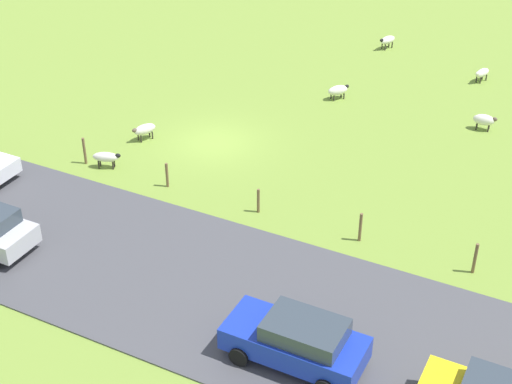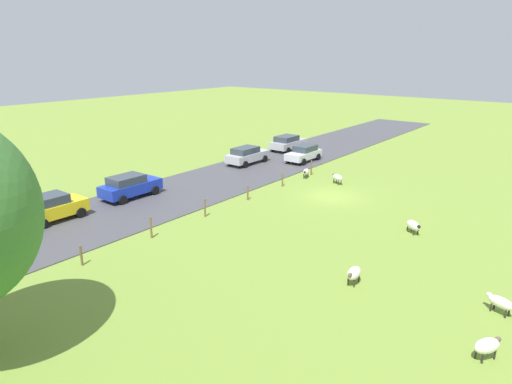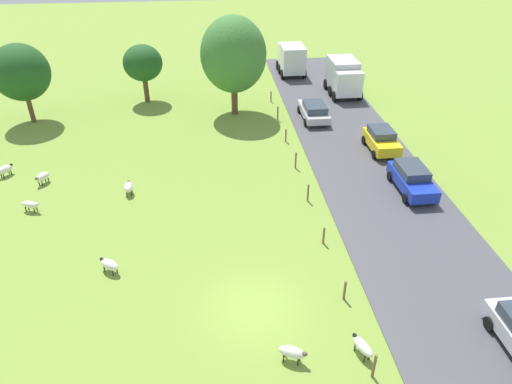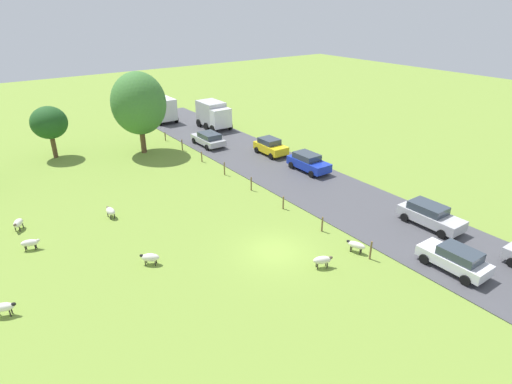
{
  "view_description": "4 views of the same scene",
  "coord_description": "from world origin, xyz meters",
  "px_view_note": "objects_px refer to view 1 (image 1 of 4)",
  "views": [
    {
      "loc": [
        27.36,
        16.15,
        17.09
      ],
      "look_at": [
        4.58,
        4.51,
        1.08
      ],
      "focal_mm": 53.4,
      "sensor_mm": 36.0,
      "label": 1
    },
    {
      "loc": [
        -14.78,
        27.99,
        10.1
      ],
      "look_at": [
        2.01,
        6.54,
        1.56
      ],
      "focal_mm": 31.19,
      "sensor_mm": 36.0,
      "label": 2
    },
    {
      "loc": [
        -1.62,
        -15.7,
        16.42
      ],
      "look_at": [
        0.93,
        7.82,
        1.56
      ],
      "focal_mm": 32.8,
      "sensor_mm": 36.0,
      "label": 3
    },
    {
      "loc": [
        -14.68,
        -18.37,
        14.97
      ],
      "look_at": [
        2.31,
        5.29,
        1.71
      ],
      "focal_mm": 29.64,
      "sensor_mm": 36.0,
      "label": 4
    }
  ],
  "objects_px": {
    "car_4": "(297,340)",
    "sheep_0": "(482,73)",
    "sheep_4": "(338,90)",
    "sheep_7": "(484,120)",
    "sheep_5": "(387,40)",
    "sheep_2": "(144,129)",
    "sheep_6": "(106,157)"
  },
  "relations": [
    {
      "from": "sheep_5",
      "to": "sheep_7",
      "type": "relative_size",
      "value": 1.08
    },
    {
      "from": "sheep_2",
      "to": "car_4",
      "type": "bearing_deg",
      "value": 51.01
    },
    {
      "from": "sheep_5",
      "to": "car_4",
      "type": "distance_m",
      "value": 27.24
    },
    {
      "from": "sheep_7",
      "to": "car_4",
      "type": "height_order",
      "value": "car_4"
    },
    {
      "from": "sheep_2",
      "to": "sheep_7",
      "type": "distance_m",
      "value": 16.36
    },
    {
      "from": "sheep_6",
      "to": "sheep_7",
      "type": "distance_m",
      "value": 18.08
    },
    {
      "from": "sheep_0",
      "to": "sheep_2",
      "type": "xyz_separation_m",
      "value": [
        14.1,
        -12.66,
        0.03
      ]
    },
    {
      "from": "sheep_4",
      "to": "sheep_5",
      "type": "bearing_deg",
      "value": -179.83
    },
    {
      "from": "sheep_0",
      "to": "sheep_2",
      "type": "height_order",
      "value": "sheep_2"
    },
    {
      "from": "sheep_4",
      "to": "sheep_2",
      "type": "bearing_deg",
      "value": -37.57
    },
    {
      "from": "sheep_5",
      "to": "sheep_7",
      "type": "distance_m",
      "value": 11.11
    },
    {
      "from": "sheep_6",
      "to": "car_4",
      "type": "bearing_deg",
      "value": 60.27
    },
    {
      "from": "sheep_0",
      "to": "car_4",
      "type": "distance_m",
      "value": 24.24
    },
    {
      "from": "sheep_0",
      "to": "sheep_4",
      "type": "height_order",
      "value": "sheep_4"
    },
    {
      "from": "sheep_0",
      "to": "sheep_4",
      "type": "distance_m",
      "value": 8.42
    },
    {
      "from": "sheep_2",
      "to": "sheep_5",
      "type": "xyz_separation_m",
      "value": [
        -16.42,
        6.44,
        0.01
      ]
    },
    {
      "from": "sheep_6",
      "to": "sheep_7",
      "type": "bearing_deg",
      "value": 128.8
    },
    {
      "from": "sheep_4",
      "to": "sheep_5",
      "type": "xyz_separation_m",
      "value": [
        -8.02,
        -0.02,
        0.05
      ]
    },
    {
      "from": "sheep_0",
      "to": "sheep_5",
      "type": "distance_m",
      "value": 6.64
    },
    {
      "from": "sheep_5",
      "to": "sheep_6",
      "type": "relative_size",
      "value": 0.96
    },
    {
      "from": "sheep_7",
      "to": "car_4",
      "type": "distance_m",
      "value": 18.55
    },
    {
      "from": "sheep_4",
      "to": "sheep_7",
      "type": "bearing_deg",
      "value": 89.58
    },
    {
      "from": "sheep_7",
      "to": "car_4",
      "type": "relative_size",
      "value": 0.26
    },
    {
      "from": "sheep_4",
      "to": "car_4",
      "type": "relative_size",
      "value": 0.27
    },
    {
      "from": "sheep_5",
      "to": "car_4",
      "type": "relative_size",
      "value": 0.28
    },
    {
      "from": "sheep_2",
      "to": "sheep_5",
      "type": "height_order",
      "value": "sheep_2"
    },
    {
      "from": "sheep_5",
      "to": "sheep_7",
      "type": "bearing_deg",
      "value": 43.41
    },
    {
      "from": "sheep_2",
      "to": "sheep_7",
      "type": "xyz_separation_m",
      "value": [
        -8.35,
        14.08,
        -0.01
      ]
    },
    {
      "from": "car_4",
      "to": "sheep_0",
      "type": "bearing_deg",
      "value": 179.66
    },
    {
      "from": "sheep_2",
      "to": "sheep_4",
      "type": "bearing_deg",
      "value": 142.43
    },
    {
      "from": "sheep_2",
      "to": "sheep_0",
      "type": "bearing_deg",
      "value": 138.09
    },
    {
      "from": "sheep_0",
      "to": "sheep_7",
      "type": "bearing_deg",
      "value": 13.84
    }
  ]
}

